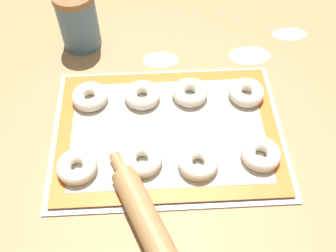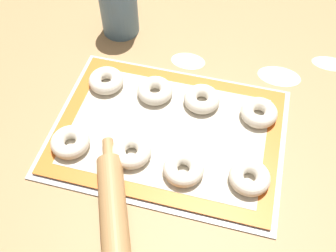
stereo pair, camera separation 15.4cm
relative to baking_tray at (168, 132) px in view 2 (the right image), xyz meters
name	(u,v)px [view 2 (the right image)]	position (x,y,z in m)	size (l,w,h in m)	color
ground_plane	(162,128)	(-0.02, 0.01, 0.00)	(2.80, 2.80, 0.00)	#A87F51
baking_tray	(168,132)	(0.00, 0.00, 0.00)	(0.51, 0.38, 0.01)	#B2B5BA
baking_mat	(168,130)	(0.00, 0.00, 0.01)	(0.49, 0.35, 0.00)	orange
bagel_front_far_left	(70,142)	(-0.19, -0.09, 0.02)	(0.08, 0.08, 0.03)	silver
bagel_front_mid_left	(131,151)	(-0.06, -0.08, 0.02)	(0.08, 0.08, 0.03)	silver
bagel_front_mid_right	(183,169)	(0.06, -0.10, 0.02)	(0.08, 0.08, 0.03)	silver
bagel_front_far_right	(250,177)	(0.19, -0.08, 0.02)	(0.08, 0.08, 0.03)	silver
bagel_back_far_left	(106,81)	(-0.18, 0.09, 0.02)	(0.08, 0.08, 0.03)	silver
bagel_back_mid_left	(155,91)	(-0.06, 0.09, 0.02)	(0.08, 0.08, 0.03)	silver
bagel_back_mid_right	(202,99)	(0.06, 0.09, 0.02)	(0.08, 0.08, 0.03)	silver
bagel_back_far_right	(259,113)	(0.19, 0.09, 0.02)	(0.08, 0.08, 0.03)	silver
flour_canister	(119,6)	(-0.21, 0.31, 0.07)	(0.10, 0.10, 0.16)	slate
rolling_pin	(115,234)	(-0.03, -0.26, 0.02)	(0.19, 0.39, 0.05)	#AD7F4C
flour_patch_near	(279,76)	(0.23, 0.24, 0.00)	(0.11, 0.07, 0.00)	white
flour_patch_far	(188,61)	(-0.01, 0.23, 0.00)	(0.09, 0.06, 0.00)	white
flour_patch_side	(331,63)	(0.35, 0.32, 0.00)	(0.10, 0.05, 0.00)	white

